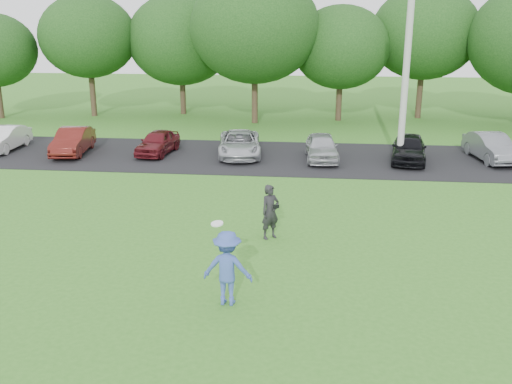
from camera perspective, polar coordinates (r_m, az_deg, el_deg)
ground at (r=13.65m, az=-1.58°, el=-9.59°), size 100.00×100.00×0.00m
parking_lot at (r=25.86m, az=2.23°, el=3.49°), size 32.00×6.50×0.03m
utility_pole at (r=24.71m, az=14.91°, el=13.34°), size 0.28×0.28×9.44m
frisbee_player at (r=12.63m, az=-2.87°, el=-7.59°), size 1.14×0.70×1.92m
camera_bystander at (r=16.27m, az=1.43°, el=-2.00°), size 0.69×0.66×1.59m
parked_cars at (r=25.66m, az=2.43°, el=4.72°), size 27.54×4.43×1.20m
tree_row at (r=34.85m, az=6.04°, el=15.10°), size 42.39×9.85×8.64m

